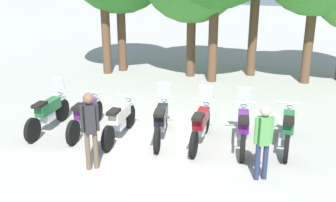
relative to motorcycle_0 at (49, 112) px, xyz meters
name	(u,v)px	position (x,y,z in m)	size (l,w,h in m)	color
ground_plane	(161,139)	(3.08, 0.55, -0.52)	(80.00, 80.00, 0.00)	#9E9B93
motorcycle_0	(49,112)	(0.00, 0.00, 0.00)	(0.62, 2.18, 1.37)	black
motorcycle_1	(86,115)	(1.02, 0.24, -0.01)	(0.64, 2.18, 0.99)	black
motorcycle_2	(120,120)	(2.05, 0.26, -0.01)	(0.62, 2.18, 0.99)	black
motorcycle_3	(161,120)	(3.06, 0.62, 0.00)	(0.82, 2.13, 1.37)	black
motorcycle_4	(201,124)	(4.09, 0.75, 0.00)	(0.62, 2.19, 1.37)	black
motorcycle_5	(243,127)	(5.11, 0.96, 0.00)	(0.72, 2.16, 1.37)	black
motorcycle_6	(288,128)	(6.14, 1.32, -0.01)	(0.62, 2.19, 0.99)	black
person_0	(90,125)	(2.30, -1.45, 0.52)	(0.35, 0.33, 1.75)	brown
person_1	(263,137)	(5.81, -0.50, 0.44)	(0.38, 0.30, 1.64)	#232D4C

